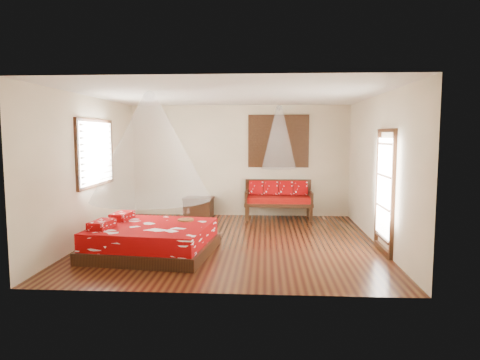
# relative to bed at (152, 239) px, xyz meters

# --- Properties ---
(room) EXTENTS (5.54, 5.54, 2.84)m
(room) POSITION_rel_bed_xyz_m (1.32, 0.93, 1.15)
(room) COLOR black
(room) RESTS_ON ground
(bed) EXTENTS (2.20, 2.03, 0.63)m
(bed) POSITION_rel_bed_xyz_m (0.00, 0.00, 0.00)
(bed) COLOR black
(bed) RESTS_ON floor
(daybed) EXTENTS (1.64, 0.73, 0.94)m
(daybed) POSITION_rel_bed_xyz_m (2.29, 3.31, 0.27)
(daybed) COLOR black
(daybed) RESTS_ON floor
(storage_chest) EXTENTS (0.76, 0.59, 0.50)m
(storage_chest) POSITION_rel_bed_xyz_m (0.29, 3.38, 0.00)
(storage_chest) COLOR black
(storage_chest) RESTS_ON floor
(shutter_panel) EXTENTS (1.52, 0.06, 1.32)m
(shutter_panel) POSITION_rel_bed_xyz_m (2.29, 3.65, 1.65)
(shutter_panel) COLOR black
(shutter_panel) RESTS_ON wall_back
(window_left) EXTENTS (0.10, 1.74, 1.34)m
(window_left) POSITION_rel_bed_xyz_m (-1.39, 1.13, 1.45)
(window_left) COLOR black
(window_left) RESTS_ON wall_left
(glazed_door) EXTENTS (0.08, 1.02, 2.16)m
(glazed_door) POSITION_rel_bed_xyz_m (4.03, 0.33, 0.82)
(glazed_door) COLOR black
(glazed_door) RESTS_ON floor
(wine_tray) EXTENTS (0.29, 0.29, 0.23)m
(wine_tray) POSITION_rel_bed_xyz_m (0.52, 0.43, 0.31)
(wine_tray) COLOR brown
(wine_tray) RESTS_ON bed
(mosquito_net_main) EXTENTS (2.05, 2.05, 1.80)m
(mosquito_net_main) POSITION_rel_bed_xyz_m (0.02, -0.00, 1.60)
(mosquito_net_main) COLOR white
(mosquito_net_main) RESTS_ON ceiling
(mosquito_net_daybed) EXTENTS (0.83, 0.83, 1.50)m
(mosquito_net_daybed) POSITION_rel_bed_xyz_m (2.29, 3.18, 1.75)
(mosquito_net_daybed) COLOR white
(mosquito_net_daybed) RESTS_ON ceiling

